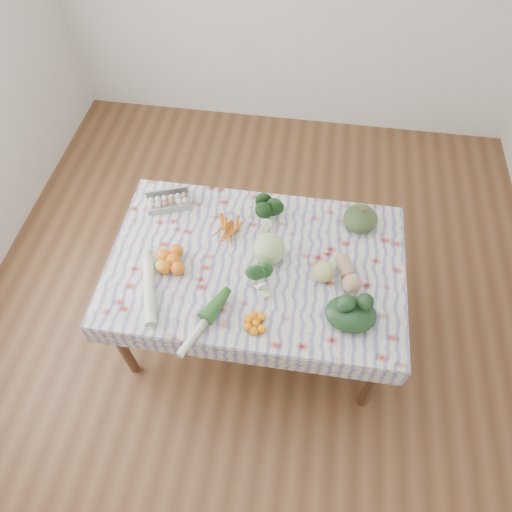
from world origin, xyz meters
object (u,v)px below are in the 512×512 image
Objects in this scene: cabbage at (269,249)px; butternut_squash at (348,273)px; grapefruit at (324,272)px; egg_carton at (169,203)px; dining_table at (256,270)px; kabocha_squash at (360,219)px.

butternut_squash is (0.44, -0.07, -0.04)m from cabbage.
egg_carton is at bearing 158.70° from grapefruit.
dining_table is 0.19m from cabbage.
egg_carton is 1.16× the size of butternut_squash.
dining_table is 0.53m from butternut_squash.
butternut_squash is at bearing -3.94° from dining_table.
kabocha_squash reaches higher than dining_table.
butternut_squash is at bearing -9.40° from cabbage.
dining_table is 0.68m from kabocha_squash.
cabbage is (0.07, 0.04, 0.17)m from dining_table.
butternut_squash is (-0.06, -0.38, -0.01)m from kabocha_squash.
dining_table is 7.07× the size of butternut_squash.
dining_table is 13.51× the size of grapefruit.
egg_carton is 1.15m from kabocha_squash.
grapefruit is at bearing -7.53° from dining_table.
kabocha_squash is at bearing -19.29° from egg_carton.
butternut_squash is at bearing -98.34° from kabocha_squash.
kabocha_squash is (1.15, 0.02, 0.03)m from egg_carton.
cabbage reaches higher than grapefruit.
grapefruit is at bearing 166.14° from butternut_squash.
cabbage is (0.65, -0.29, 0.05)m from egg_carton.
grapefruit is (0.96, -0.37, 0.02)m from egg_carton.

